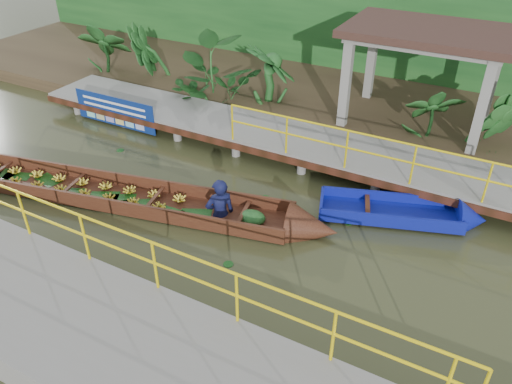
% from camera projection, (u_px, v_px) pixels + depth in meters
% --- Properties ---
extents(ground, '(80.00, 80.00, 0.00)m').
position_uv_depth(ground, '(215.00, 215.00, 11.61)').
color(ground, '#33351A').
rests_on(ground, ground).
extents(land_strip, '(30.00, 8.00, 0.45)m').
position_uv_depth(land_strip, '(332.00, 96.00, 17.01)').
color(land_strip, '#302518').
rests_on(land_strip, ground).
extents(far_dock, '(16.00, 2.06, 1.66)m').
position_uv_depth(far_dock, '(280.00, 138.00, 13.87)').
color(far_dock, gray).
rests_on(far_dock, ground).
extents(near_dock, '(18.00, 2.40, 1.73)m').
position_uv_depth(near_dock, '(126.00, 352.00, 7.95)').
color(near_dock, gray).
rests_on(near_dock, ground).
extents(pavilion, '(4.40, 3.00, 3.00)m').
position_uv_depth(pavilion, '(428.00, 42.00, 13.52)').
color(pavilion, gray).
rests_on(pavilion, ground).
extents(foliage_backdrop, '(30.00, 0.80, 4.00)m').
position_uv_depth(foliage_backdrop, '(361.00, 26.00, 17.88)').
color(foliage_backdrop, '#144019').
rests_on(foliage_backdrop, ground).
extents(vendor_boat, '(10.87, 3.30, 2.34)m').
position_uv_depth(vendor_boat, '(124.00, 193.00, 11.93)').
color(vendor_boat, '#33150E').
rests_on(vendor_boat, ground).
extents(moored_blue_boat, '(3.80, 2.07, 0.88)m').
position_uv_depth(moored_blue_boat, '(430.00, 216.00, 11.30)').
color(moored_blue_boat, navy).
rests_on(moored_blue_boat, ground).
extents(blue_banner, '(2.99, 0.04, 0.93)m').
position_uv_depth(blue_banner, '(115.00, 111.00, 15.17)').
color(blue_banner, navy).
rests_on(blue_banner, ground).
extents(tropical_plants, '(14.57, 1.57, 1.96)m').
position_uv_depth(tropical_plants, '(258.00, 74.00, 15.40)').
color(tropical_plants, '#144019').
rests_on(tropical_plants, ground).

